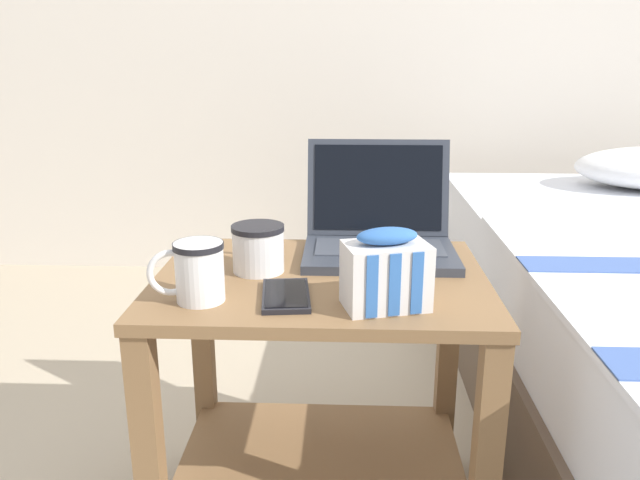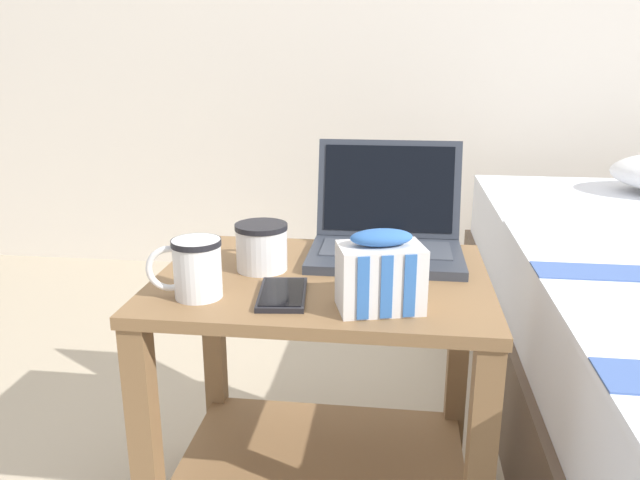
{
  "view_description": "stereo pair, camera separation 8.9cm",
  "coord_description": "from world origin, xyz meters",
  "px_view_note": "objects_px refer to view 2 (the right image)",
  "views": [
    {
      "loc": [
        0.04,
        -1.1,
        0.95
      ],
      "look_at": [
        0.0,
        -0.04,
        0.63
      ],
      "focal_mm": 35.0,
      "sensor_mm": 36.0,
      "label": 1
    },
    {
      "loc": [
        0.13,
        -1.09,
        0.95
      ],
      "look_at": [
        0.0,
        -0.04,
        0.63
      ],
      "focal_mm": 35.0,
      "sensor_mm": 36.0,
      "label": 2
    }
  ],
  "objects_px": {
    "snack_bag": "(380,274)",
    "cell_phone": "(282,294)",
    "mug_front_right": "(195,266)",
    "laptop": "(387,233)",
    "mug_front_left": "(262,244)"
  },
  "relations": [
    {
      "from": "snack_bag",
      "to": "cell_phone",
      "type": "xyz_separation_m",
      "value": [
        -0.17,
        0.03,
        -0.06
      ]
    },
    {
      "from": "mug_front_right",
      "to": "snack_bag",
      "type": "bearing_deg",
      "value": -2.51
    },
    {
      "from": "laptop",
      "to": "cell_phone",
      "type": "xyz_separation_m",
      "value": [
        -0.17,
        -0.26,
        -0.04
      ]
    },
    {
      "from": "snack_bag",
      "to": "cell_phone",
      "type": "relative_size",
      "value": 0.99
    },
    {
      "from": "laptop",
      "to": "cell_phone",
      "type": "relative_size",
      "value": 2.01
    },
    {
      "from": "laptop",
      "to": "mug_front_right",
      "type": "distance_m",
      "value": 0.42
    },
    {
      "from": "laptop",
      "to": "mug_front_left",
      "type": "distance_m",
      "value": 0.27
    },
    {
      "from": "laptop",
      "to": "cell_phone",
      "type": "bearing_deg",
      "value": -122.9
    },
    {
      "from": "mug_front_right",
      "to": "snack_bag",
      "type": "xyz_separation_m",
      "value": [
        0.31,
        -0.01,
        0.0
      ]
    },
    {
      "from": "mug_front_left",
      "to": "snack_bag",
      "type": "xyz_separation_m",
      "value": [
        0.23,
        -0.17,
        0.01
      ]
    },
    {
      "from": "laptop",
      "to": "snack_bag",
      "type": "xyz_separation_m",
      "value": [
        -0.0,
        -0.29,
        0.01
      ]
    },
    {
      "from": "mug_front_left",
      "to": "mug_front_right",
      "type": "height_order",
      "value": "mug_front_right"
    },
    {
      "from": "mug_front_left",
      "to": "mug_front_right",
      "type": "bearing_deg",
      "value": -117.2
    },
    {
      "from": "mug_front_right",
      "to": "cell_phone",
      "type": "xyz_separation_m",
      "value": [
        0.15,
        0.02,
        -0.05
      ]
    },
    {
      "from": "mug_front_left",
      "to": "mug_front_right",
      "type": "distance_m",
      "value": 0.17
    }
  ]
}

